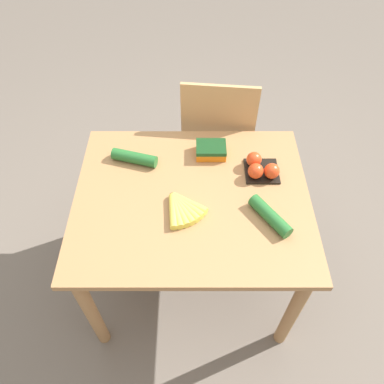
# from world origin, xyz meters

# --- Properties ---
(ground_plane) EXTENTS (12.00, 12.00, 0.00)m
(ground_plane) POSITION_xyz_m (0.00, 0.00, 0.00)
(ground_plane) COLOR #665B51
(dining_table) EXTENTS (1.04, 0.86, 0.72)m
(dining_table) POSITION_xyz_m (0.00, 0.00, 0.61)
(dining_table) COLOR #9E7044
(dining_table) RESTS_ON ground_plane
(chair) EXTENTS (0.46, 0.44, 0.96)m
(chair) POSITION_xyz_m (0.15, 0.61, 0.50)
(chair) COLOR tan
(chair) RESTS_ON ground_plane
(banana_bunch) EXTENTS (0.17, 0.18, 0.03)m
(banana_bunch) POSITION_xyz_m (-0.04, -0.08, 0.74)
(banana_bunch) COLOR brown
(banana_bunch) RESTS_ON dining_table
(tomato_pack) EXTENTS (0.15, 0.15, 0.08)m
(tomato_pack) POSITION_xyz_m (0.31, 0.14, 0.76)
(tomato_pack) COLOR black
(tomato_pack) RESTS_ON dining_table
(carrot_bag) EXTENTS (0.14, 0.11, 0.06)m
(carrot_bag) POSITION_xyz_m (0.09, 0.26, 0.76)
(carrot_bag) COLOR orange
(carrot_bag) RESTS_ON dining_table
(cucumber_near) EXTENTS (0.17, 0.21, 0.06)m
(cucumber_near) POSITION_xyz_m (0.32, -0.13, 0.75)
(cucumber_near) COLOR #236028
(cucumber_near) RESTS_ON dining_table
(cucumber_far) EXTENTS (0.22, 0.11, 0.06)m
(cucumber_far) POSITION_xyz_m (-0.27, 0.21, 0.75)
(cucumber_far) COLOR #236028
(cucumber_far) RESTS_ON dining_table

